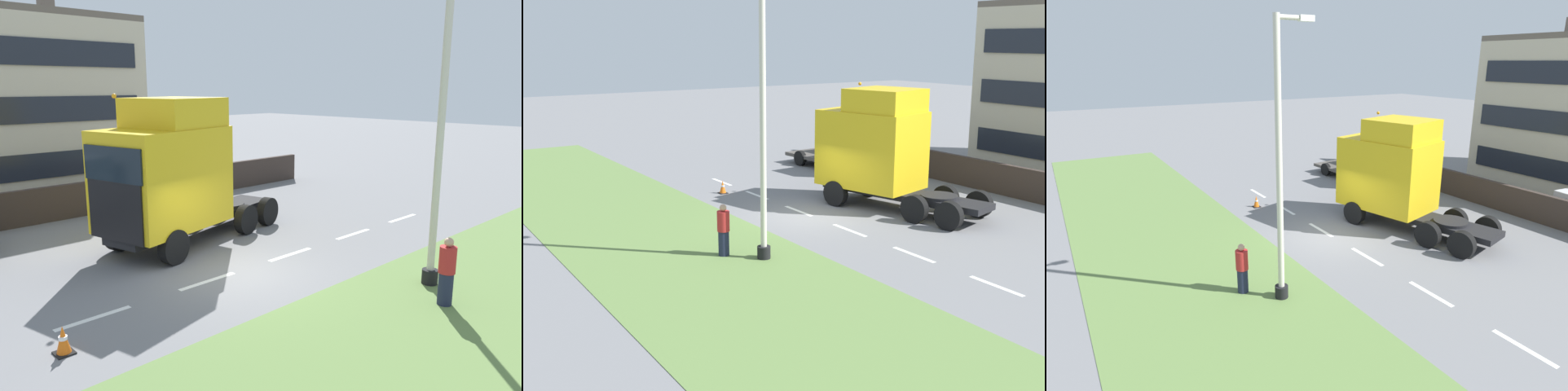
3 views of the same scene
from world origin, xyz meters
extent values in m
plane|color=slate|center=(0.00, 0.00, 0.00)|extent=(120.00, 120.00, 0.00)
cube|color=#607F42|center=(-6.00, 0.00, 0.01)|extent=(7.00, 44.00, 0.01)
cube|color=white|center=(0.00, -8.70, 0.00)|extent=(0.16, 1.80, 0.00)
cube|color=white|center=(0.00, -5.50, 0.00)|extent=(0.16, 1.80, 0.00)
cube|color=white|center=(0.00, -2.30, 0.00)|extent=(0.16, 1.80, 0.00)
cube|color=white|center=(0.00, 0.90, 0.00)|extent=(0.16, 1.80, 0.00)
cube|color=white|center=(0.00, 4.10, 0.00)|extent=(0.16, 1.80, 0.00)
cube|color=white|center=(0.00, 7.30, 0.00)|extent=(0.16, 1.80, 0.00)
cube|color=#382D28|center=(9.00, 0.00, 0.68)|extent=(0.25, 24.00, 1.36)
cube|color=#1E232D|center=(12.60, -0.82, 1.63)|extent=(0.08, 7.30, 1.14)
cube|color=#1E232D|center=(12.60, -0.82, 4.07)|extent=(0.08, 7.30, 1.14)
cube|color=black|center=(3.45, -1.34, 0.67)|extent=(3.01, 7.16, 0.24)
cube|color=gold|center=(3.07, 0.20, 2.31)|extent=(3.35, 4.35, 3.05)
cube|color=black|center=(2.60, 2.11, 1.64)|extent=(2.08, 0.56, 1.71)
cube|color=black|center=(2.60, 2.11, 2.98)|extent=(2.20, 0.59, 0.98)
cube|color=gold|center=(3.21, -0.37, 4.29)|extent=(2.91, 3.01, 0.90)
sphere|color=orange|center=(3.46, 1.49, 4.81)|extent=(0.14, 0.14, 0.14)
cylinder|color=black|center=(3.83, -2.88, 0.85)|extent=(1.66, 1.66, 0.12)
cylinder|color=black|center=(1.75, 0.78, 0.52)|extent=(0.56, 1.09, 1.04)
cylinder|color=black|center=(3.98, 1.32, 0.52)|extent=(0.56, 1.09, 1.04)
cylinder|color=black|center=(2.63, -2.81, 0.52)|extent=(0.56, 1.09, 1.04)
cylinder|color=black|center=(4.86, -2.26, 0.52)|extent=(0.56, 1.09, 1.04)
cylinder|color=black|center=(2.96, -4.18, 0.52)|extent=(0.56, 1.09, 1.04)
cylinder|color=black|center=(5.19, -3.63, 0.52)|extent=(0.56, 1.09, 1.04)
cube|color=#999EA3|center=(6.74, 5.46, 1.57)|extent=(2.41, 2.05, 1.99)
cube|color=black|center=(6.80, 4.49, 1.97)|extent=(2.01, 0.17, 0.71)
cube|color=#4C4742|center=(6.56, 8.18, 0.49)|extent=(2.52, 3.68, 0.18)
cube|color=#4C4742|center=(6.67, 6.46, 1.28)|extent=(2.29, 0.25, 1.39)
cylinder|color=black|center=(7.80, 5.53, 0.40)|extent=(0.29, 0.81, 0.80)
cylinder|color=black|center=(5.68, 5.39, 0.40)|extent=(0.29, 0.81, 0.80)
cylinder|color=black|center=(7.58, 8.79, 0.40)|extent=(0.29, 0.81, 0.80)
cylinder|color=black|center=(5.46, 8.65, 0.40)|extent=(0.29, 0.81, 0.80)
cylinder|color=black|center=(-4.14, -3.22, 0.20)|extent=(0.41, 0.41, 0.40)
cylinder|color=beige|center=(-4.14, -3.22, 4.14)|extent=(0.19, 0.19, 8.28)
cylinder|color=#1E233D|center=(-5.04, -2.28, 0.40)|extent=(0.34, 0.34, 0.81)
cylinder|color=#B22626|center=(-5.04, -2.28, 1.12)|extent=(0.39, 0.39, 0.64)
sphere|color=tan|center=(-5.04, -2.28, 1.55)|extent=(0.22, 0.22, 0.22)
cube|color=black|center=(-1.06, 5.21, 0.01)|extent=(0.36, 0.36, 0.03)
cone|color=orange|center=(-1.06, 5.21, 0.31)|extent=(0.28, 0.28, 0.55)
cylinder|color=white|center=(-1.06, 5.21, 0.33)|extent=(0.17, 0.17, 0.07)
camera|label=1|loc=(-10.23, 8.60, 5.09)|focal=35.00mm
camera|label=2|loc=(-14.18, -19.58, 6.65)|focal=45.00mm
camera|label=3|loc=(-9.76, -13.93, 7.10)|focal=30.00mm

